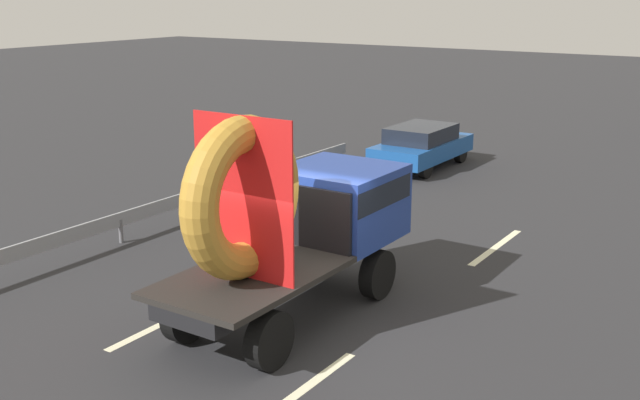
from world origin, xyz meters
TOP-DOWN VIEW (x-y plane):
  - ground_plane at (0.00, 0.00)m, footprint 120.00×120.00m
  - flatbed_truck at (-0.39, 0.60)m, footprint 2.02×5.29m
  - distant_sedan at (-3.69, 12.05)m, footprint 1.78×4.15m
  - guardrail at (-5.94, 3.31)m, footprint 0.10×15.40m
  - lane_dash_left_near at (-2.04, -1.39)m, footprint 0.16×2.21m
  - lane_dash_left_far at (-2.04, 6.29)m, footprint 0.16×2.12m
  - lane_dash_right_near at (1.25, -1.83)m, footprint 0.16×2.78m
  - lane_dash_right_far at (1.25, 5.78)m, footprint 0.16×2.85m

SIDE VIEW (x-z plane):
  - ground_plane at x=0.00m, z-range 0.00..0.00m
  - lane_dash_left_near at x=-2.04m, z-range 0.00..0.01m
  - lane_dash_left_far at x=-2.04m, z-range 0.00..0.01m
  - lane_dash_right_near at x=1.25m, z-range 0.00..0.01m
  - lane_dash_right_far at x=1.25m, z-range 0.00..0.01m
  - guardrail at x=-5.94m, z-range 0.18..0.89m
  - distant_sedan at x=-3.69m, z-range 0.05..1.40m
  - flatbed_truck at x=-0.39m, z-range -0.12..3.60m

